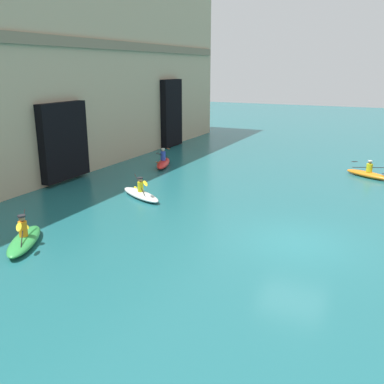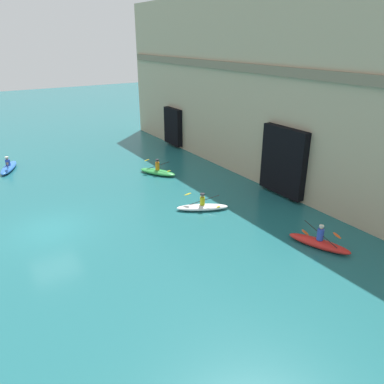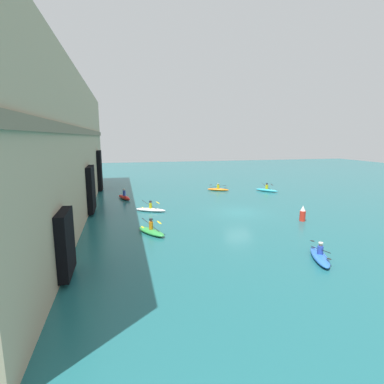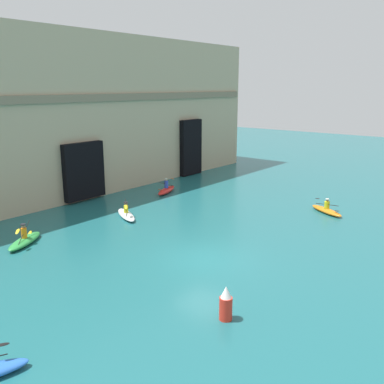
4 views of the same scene
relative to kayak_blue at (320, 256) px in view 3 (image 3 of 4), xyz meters
name	(u,v)px [view 3 (image 3 of 4)]	position (x,y,z in m)	size (l,w,h in m)	color
ground_plane	(239,212)	(11.49, 0.35, -0.22)	(120.00, 120.00, 0.00)	#1E6066
cliff_bluff	(39,148)	(14.41, 17.99, 5.91)	(42.13, 8.24, 12.31)	tan
kayak_blue	(320,256)	(0.00, 0.00, 0.00)	(3.25, 1.94, 1.04)	blue
kayak_orange	(218,189)	(22.98, -1.33, 0.00)	(2.00, 2.86, 1.00)	orange
kayak_green	(151,231)	(6.96, 9.10, 0.01)	(2.95, 2.20, 1.16)	green
kayak_white	(151,209)	(13.78, 8.48, -0.02)	(2.07, 3.04, 1.05)	white
kayak_red	(124,197)	(20.29, 10.87, 0.03)	(3.06, 1.70, 1.18)	red
kayak_cyan	(267,190)	(21.01, -7.36, 0.01)	(2.77, 2.45, 1.13)	#33B2C6
marker_buoy	(303,214)	(7.50, -3.78, 0.40)	(0.49, 0.49, 1.33)	red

